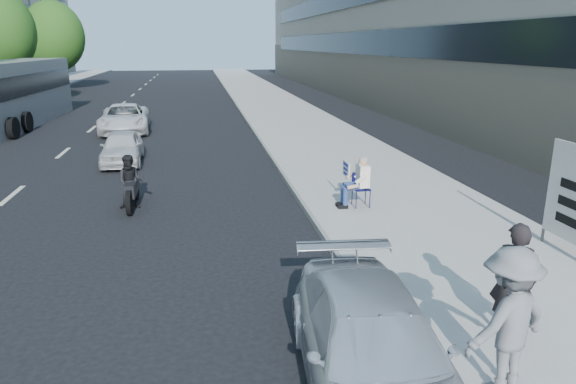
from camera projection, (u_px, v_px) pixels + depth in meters
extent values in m
plane|color=black|center=(282.00, 317.00, 8.12)|extent=(160.00, 160.00, 0.00)
cube|color=#9E9B94|center=(296.00, 122.00, 27.68)|extent=(5.00, 120.00, 0.15)
cylinder|color=#382616|center=(4.00, 86.00, 33.83)|extent=(0.30, 0.30, 2.97)
cylinder|color=#382616|center=(58.00, 76.00, 47.12)|extent=(0.30, 0.30, 2.62)
ellipsoid|color=#194E14|center=(53.00, 36.00, 46.16)|extent=(5.40, 5.40, 6.21)
cylinder|color=#141250|center=(356.00, 200.00, 12.90)|extent=(0.02, 0.02, 0.45)
cylinder|color=#141250|center=(370.00, 200.00, 12.95)|extent=(0.02, 0.02, 0.45)
cylinder|color=#141250|center=(352.00, 196.00, 13.24)|extent=(0.02, 0.02, 0.45)
cylinder|color=#141250|center=(365.00, 196.00, 13.30)|extent=(0.02, 0.02, 0.45)
cube|color=#141250|center=(361.00, 189.00, 13.03)|extent=(0.40, 0.40, 0.03)
cube|color=#141250|center=(359.00, 180.00, 13.16)|extent=(0.40, 0.02, 0.40)
cylinder|color=navy|center=(354.00, 187.00, 12.87)|extent=(0.44, 0.17, 0.17)
cylinder|color=navy|center=(345.00, 196.00, 12.90)|extent=(0.14, 0.14, 0.46)
cube|color=black|center=(343.00, 207.00, 12.97)|extent=(0.26, 0.11, 0.10)
cylinder|color=navy|center=(352.00, 185.00, 13.06)|extent=(0.44, 0.17, 0.17)
cylinder|color=navy|center=(343.00, 194.00, 13.09)|extent=(0.14, 0.14, 0.46)
cube|color=black|center=(341.00, 204.00, 13.16)|extent=(0.26, 0.11, 0.10)
cube|color=white|center=(363.00, 176.00, 12.94)|extent=(0.26, 0.42, 0.56)
sphere|color=tan|center=(363.00, 161.00, 12.83)|extent=(0.23, 0.23, 0.23)
ellipsoid|color=gray|center=(364.00, 160.00, 12.83)|extent=(0.22, 0.24, 0.19)
ellipsoid|color=gray|center=(360.00, 164.00, 12.84)|extent=(0.10, 0.14, 0.13)
cylinder|color=white|center=(361.00, 179.00, 12.70)|extent=(0.30, 0.10, 0.25)
cylinder|color=tan|center=(353.00, 187.00, 12.71)|extent=(0.29, 0.09, 0.14)
cylinder|color=white|center=(357.00, 173.00, 13.16)|extent=(0.26, 0.20, 0.32)
cylinder|color=tan|center=(350.00, 175.00, 13.30)|extent=(0.30, 0.21, 0.18)
cube|color=white|center=(346.00, 169.00, 13.40)|extent=(0.03, 0.55, 0.40)
imported|color=slate|center=(508.00, 320.00, 5.98)|extent=(1.33, 1.00, 1.82)
imported|color=black|center=(513.00, 279.00, 7.19)|extent=(0.73, 0.69, 1.68)
cylinder|color=#4C4C4C|center=(549.00, 191.00, 10.53)|extent=(0.06, 0.06, 2.20)
imported|color=silver|center=(373.00, 349.00, 6.19)|extent=(2.12, 4.42, 1.24)
imported|color=silver|center=(122.00, 147.00, 18.46)|extent=(1.51, 3.46, 1.16)
imported|color=white|center=(125.00, 118.00, 24.86)|extent=(2.53, 4.97, 1.34)
cylinder|color=black|center=(129.00, 203.00, 12.86)|extent=(0.13, 0.64, 0.64)
cylinder|color=black|center=(136.00, 188.00, 14.18)|extent=(0.13, 0.64, 0.64)
cube|color=black|center=(132.00, 187.00, 13.46)|extent=(0.26, 1.20, 0.35)
imported|color=black|center=(131.00, 182.00, 13.32)|extent=(0.70, 0.55, 1.42)
cube|color=gray|center=(13.00, 94.00, 26.80)|extent=(3.02, 12.10, 3.30)
cube|color=black|center=(38.00, 82.00, 26.86)|extent=(0.56, 11.49, 1.00)
cylinder|color=black|center=(13.00, 128.00, 23.07)|extent=(0.29, 1.01, 1.00)
cylinder|color=black|center=(27.00, 122.00, 24.97)|extent=(0.29, 1.01, 1.00)
cylinder|color=black|center=(13.00, 108.00, 30.23)|extent=(0.29, 1.01, 1.00)
cylinder|color=black|center=(58.00, 107.00, 30.64)|extent=(0.29, 1.01, 1.00)
cylinder|color=black|center=(22.00, 105.00, 31.65)|extent=(0.29, 1.01, 1.00)
cylinder|color=black|center=(64.00, 104.00, 32.06)|extent=(0.29, 1.01, 1.00)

